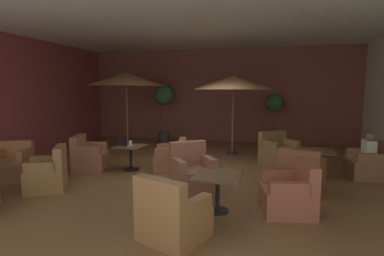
{
  "coord_description": "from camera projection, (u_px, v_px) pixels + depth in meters",
  "views": [
    {
      "loc": [
        1.82,
        -6.85,
        1.97
      ],
      "look_at": [
        0.0,
        0.47,
        1.01
      ],
      "focal_mm": 28.62,
      "sensor_mm": 36.0,
      "label": 1
    }
  ],
  "objects": [
    {
      "name": "ground_plane",
      "position": [
        187.0,
        173.0,
        7.28
      ],
      "size": [
        10.06,
        9.31,
        0.02
      ],
      "primitive_type": "cube",
      "color": "brown"
    },
    {
      "name": "wall_back_brick",
      "position": [
        219.0,
        96.0,
        11.5
      ],
      "size": [
        10.06,
        0.08,
        3.45
      ],
      "primitive_type": "cube",
      "color": "brown",
      "rests_on": "ground_plane"
    },
    {
      "name": "wall_left_accent",
      "position": [
        9.0,
        98.0,
        8.26
      ],
      "size": [
        0.08,
        9.31,
        3.45
      ],
      "primitive_type": "cube",
      "color": "brown",
      "rests_on": "ground_plane"
    },
    {
      "name": "ceiling_slab",
      "position": [
        187.0,
        21.0,
        6.84
      ],
      "size": [
        10.06,
        9.31,
        0.06
      ],
      "primitive_type": "cube",
      "color": "silver",
      "rests_on": "wall_back_brick"
    },
    {
      "name": "cafe_table_front_left",
      "position": [
        131.0,
        152.0,
        7.45
      ],
      "size": [
        0.69,
        0.69,
        0.61
      ],
      "color": "black",
      "rests_on": "ground_plane"
    },
    {
      "name": "armchair_front_left_north",
      "position": [
        172.0,
        158.0,
        7.47
      ],
      "size": [
        0.92,
        0.88,
        0.77
      ],
      "color": "#925B3C",
      "rests_on": "ground_plane"
    },
    {
      "name": "armchair_front_left_east",
      "position": [
        89.0,
        158.0,
        7.43
      ],
      "size": [
        0.9,
        0.94,
        0.86
      ],
      "color": "#955A44",
      "rests_on": "ground_plane"
    },
    {
      "name": "cafe_table_front_right",
      "position": [
        314.0,
        156.0,
        6.93
      ],
      "size": [
        0.81,
        0.81,
        0.61
      ],
      "color": "black",
      "rests_on": "ground_plane"
    },
    {
      "name": "armchair_front_right_north",
      "position": [
        370.0,
        165.0,
        6.78
      ],
      "size": [
        0.87,
        0.83,
        0.82
      ],
      "color": "#8F6341",
      "rests_on": "ground_plane"
    },
    {
      "name": "armchair_front_right_east",
      "position": [
        278.0,
        153.0,
        8.0
      ],
      "size": [
        1.11,
        1.1,
        0.85
      ],
      "color": "olive",
      "rests_on": "ground_plane"
    },
    {
      "name": "armchair_front_right_south",
      "position": [
        301.0,
        175.0,
        5.97
      ],
      "size": [
        0.98,
        0.97,
        0.85
      ],
      "color": "#925839",
      "rests_on": "ground_plane"
    },
    {
      "name": "armchair_mid_center_north",
      "position": [
        48.0,
        174.0,
        5.96
      ],
      "size": [
        0.96,
        0.96,
        0.87
      ],
      "color": "olive",
      "rests_on": "ground_plane"
    },
    {
      "name": "armchair_mid_center_east",
      "position": [
        12.0,
        165.0,
        6.7
      ],
      "size": [
        0.94,
        0.96,
        0.82
      ],
      "color": "#A1643C",
      "rests_on": "ground_plane"
    },
    {
      "name": "cafe_table_rear_right",
      "position": [
        218.0,
        182.0,
        4.91
      ],
      "size": [
        0.75,
        0.75,
        0.61
      ],
      "color": "black",
      "rests_on": "ground_plane"
    },
    {
      "name": "armchair_rear_right_north",
      "position": [
        172.0,
        217.0,
        4.0
      ],
      "size": [
        0.98,
        0.97,
        0.88
      ],
      "color": "#9B673A",
      "rests_on": "ground_plane"
    },
    {
      "name": "armchair_rear_right_east",
      "position": [
        289.0,
        194.0,
        4.88
      ],
      "size": [
        0.91,
        0.93,
        0.82
      ],
      "color": "#9E573C",
      "rests_on": "ground_plane"
    },
    {
      "name": "armchair_rear_right_south",
      "position": [
        192.0,
        173.0,
        5.99
      ],
      "size": [
        1.05,
        1.06,
        0.92
      ],
      "color": "#996047",
      "rests_on": "ground_plane"
    },
    {
      "name": "patio_umbrella_tall_red",
      "position": [
        233.0,
        83.0,
        9.01
      ],
      "size": [
        2.39,
        2.39,
        2.37
      ],
      "color": "#2D2D2D",
      "rests_on": "ground_plane"
    },
    {
      "name": "patio_umbrella_center_beige",
      "position": [
        126.0,
        79.0,
        9.76
      ],
      "size": [
        2.44,
        2.44,
        2.51
      ],
      "color": "#2D2D2D",
      "rests_on": "ground_plane"
    },
    {
      "name": "potted_tree_left_corner",
      "position": [
        274.0,
        111.0,
        10.41
      ],
      "size": [
        0.6,
        0.6,
        1.81
      ],
      "color": "silver",
      "rests_on": "ground_plane"
    },
    {
      "name": "potted_tree_mid_left",
      "position": [
        164.0,
        99.0,
        11.15
      ],
      "size": [
        0.75,
        0.75,
        2.15
      ],
      "color": "#35372E",
      "rests_on": "ground_plane"
    },
    {
      "name": "patron_blue_shirt",
      "position": [
        369.0,
        148.0,
        6.74
      ],
      "size": [
        0.24,
        0.35,
        0.59
      ],
      "color": "silver",
      "rests_on": "ground_plane"
    },
    {
      "name": "iced_drink_cup",
      "position": [
        130.0,
        143.0,
        7.52
      ],
      "size": [
        0.08,
        0.08,
        0.11
      ],
      "primitive_type": "cylinder",
      "color": "white",
      "rests_on": "cafe_table_front_left"
    },
    {
      "name": "open_laptop",
      "position": [
        124.0,
        144.0,
        7.37
      ],
      "size": [
        0.37,
        0.32,
        0.2
      ],
      "color": "#9EA0A5",
      "rests_on": "cafe_table_front_left"
    }
  ]
}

